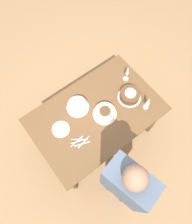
# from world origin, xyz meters

# --- Properties ---
(ground_plane) EXTENTS (12.00, 12.00, 0.00)m
(ground_plane) POSITION_xyz_m (0.00, 0.00, 0.00)
(ground_plane) COLOR #A87F56
(dining_table) EXTENTS (1.42, 0.93, 0.77)m
(dining_table) POSITION_xyz_m (0.00, 0.00, 0.65)
(dining_table) COLOR brown
(dining_table) RESTS_ON ground_plane
(cake_center_white) EXTENTS (0.26, 0.26, 0.10)m
(cake_center_white) POSITION_xyz_m (0.07, -0.06, 0.82)
(cake_center_white) COLOR white
(cake_center_white) RESTS_ON dining_table
(cake_front_chocolate) EXTENTS (0.27, 0.27, 0.11)m
(cake_front_chocolate) POSITION_xyz_m (0.42, -0.07, 0.82)
(cake_front_chocolate) COLOR white
(cake_front_chocolate) RESTS_ON dining_table
(cake_back_decorated) EXTENTS (0.25, 0.25, 0.08)m
(cake_back_decorated) POSITION_xyz_m (-0.11, 0.18, 0.81)
(cake_back_decorated) COLOR white
(cake_back_decorated) RESTS_ON dining_table
(wine_glass_near) EXTENTS (0.06, 0.06, 0.22)m
(wine_glass_near) POSITION_xyz_m (0.49, -0.27, 0.92)
(wine_glass_near) COLOR silver
(wine_glass_near) RESTS_ON dining_table
(wine_glass_far) EXTENTS (0.06, 0.06, 0.23)m
(wine_glass_far) POSITION_xyz_m (0.55, 0.14, 0.93)
(wine_glass_far) COLOR silver
(wine_glass_far) RESTS_ON dining_table
(dessert_plate_left) EXTENTS (0.19, 0.19, 0.01)m
(dessert_plate_left) POSITION_xyz_m (-0.41, 0.09, 0.78)
(dessert_plate_left) COLOR white
(dessert_plate_left) RESTS_ON dining_table
(fork_pile) EXTENTS (0.22, 0.14, 0.01)m
(fork_pile) POSITION_xyz_m (-0.32, -0.15, 0.78)
(fork_pile) COLOR silver
(fork_pile) RESTS_ON dining_table
(person_cutting) EXTENTS (0.30, 0.44, 1.61)m
(person_cutting) POSITION_xyz_m (-0.26, -0.76, 0.97)
(person_cutting) COLOR #2D334C
(person_cutting) RESTS_ON ground_plane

